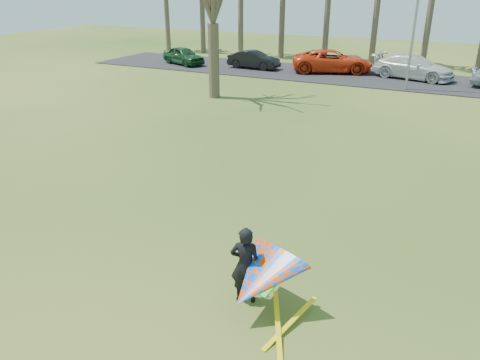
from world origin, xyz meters
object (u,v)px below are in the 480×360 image
at_px(car_3, 413,67).
at_px(kite_flyer, 258,277).
at_px(streetlight, 419,16).
at_px(car_0, 183,56).
at_px(car_1, 254,60).
at_px(car_2, 332,61).

height_order(car_3, kite_flyer, kite_flyer).
bearing_deg(kite_flyer, streetlight, 90.28).
distance_m(streetlight, car_0, 18.49).
relative_size(streetlight, kite_flyer, 3.35).
relative_size(car_3, kite_flyer, 2.32).
height_order(car_1, car_3, car_3).
height_order(streetlight, car_1, streetlight).
height_order(car_0, car_1, car_0).
distance_m(car_0, car_1, 6.04).
bearing_deg(kite_flyer, car_2, 102.57).
bearing_deg(car_0, car_2, -59.64).
bearing_deg(kite_flyer, car_1, 114.50).
relative_size(car_0, car_1, 1.00).
xyz_separation_m(car_2, car_3, (5.78, 0.00, -0.02)).
relative_size(streetlight, car_1, 1.96).
bearing_deg(kite_flyer, car_3, 90.81).
bearing_deg(car_1, streetlight, -100.18).
relative_size(car_1, car_2, 0.69).
distance_m(car_1, car_3, 11.78).
bearing_deg(car_1, car_0, 99.59).
height_order(car_0, kite_flyer, kite_flyer).
relative_size(car_0, car_3, 0.74).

